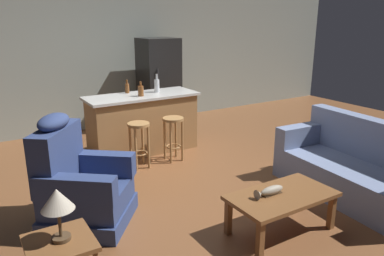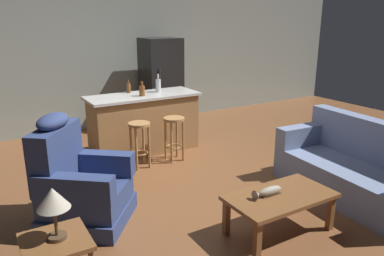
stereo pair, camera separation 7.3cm
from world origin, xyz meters
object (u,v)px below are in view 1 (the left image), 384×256
couch (355,169)px  recliner_near_lamp (80,186)px  end_table (61,252)px  table_lamp (57,202)px  bottle_wine_dark (141,91)px  coffee_table (282,199)px  bar_stool_right (173,131)px  refrigerator (159,83)px  bottle_tall_green (127,88)px  bottle_short_amber (157,85)px  kitchen_island (143,123)px  fish_figurine (269,191)px  bar_stool_left (139,137)px

couch → recliner_near_lamp: recliner_near_lamp is taller
recliner_near_lamp → end_table: 1.24m
table_lamp → bottle_wine_dark: size_ratio=1.78×
coffee_table → bar_stool_right: (0.04, 2.36, 0.11)m
bar_stool_right → recliner_near_lamp: bearing=-147.6°
refrigerator → bottle_tall_green: 1.43m
recliner_near_lamp → bottle_short_amber: size_ratio=4.02×
couch → kitchen_island: 3.25m
bottle_tall_green → bottle_wine_dark: bearing=-76.2°
end_table → bottle_wine_dark: bearing=55.4°
coffee_table → end_table: end_table is taller
couch → recliner_near_lamp: (-3.06, 1.12, 0.08)m
couch → end_table: size_ratio=3.49×
bar_stool_right → bottle_wine_dark: size_ratio=2.94×
end_table → kitchen_island: kitchen_island is taller
refrigerator → table_lamp: bearing=-125.1°
bar_stool_right → bottle_tall_green: bottle_tall_green is taller
kitchen_island → refrigerator: (0.91, 1.20, 0.40)m
couch → fish_figurine: bearing=7.1°
bottle_short_amber → bottle_wine_dark: bearing=-155.3°
bottle_tall_green → bar_stool_left: bearing=-103.0°
kitchen_island → bottle_wine_dark: size_ratio=7.79×
end_table → bar_stool_left: bar_stool_left is taller
couch → bottle_tall_green: bearing=-57.4°
kitchen_island → bottle_tall_green: bottle_tall_green is taller
couch → bottle_short_amber: bottle_short_amber is taller
coffee_table → kitchen_island: 2.99m
fish_figurine → couch: couch is taller
end_table → bottle_tall_green: bearing=59.7°
end_table → bottle_short_amber: size_ratio=1.88×
bar_stool_right → bottle_tall_green: size_ratio=3.14×
fish_figurine → end_table: end_table is taller
end_table → recliner_near_lamp: bearing=68.1°
end_table → bottle_short_amber: bearing=52.3°
couch → bar_stool_right: couch is taller
end_table → fish_figurine: bearing=-1.5°
fish_figurine → table_lamp: size_ratio=0.83×
recliner_near_lamp → table_lamp: bearing=-72.8°
refrigerator → bottle_short_amber: 1.30m
bar_stool_left → bar_stool_right: size_ratio=1.00×
kitchen_island → table_lamp: bearing=-124.2°
couch → bar_stool_right: 2.59m
end_table → refrigerator: bearing=54.7°
fish_figurine → bar_stool_left: bar_stool_left is taller
recliner_near_lamp → table_lamp: (-0.44, -1.14, 0.45)m
couch → end_table: couch is taller
refrigerator → coffee_table: bearing=-99.9°
bar_stool_left → bottle_wine_dark: (0.29, 0.53, 0.57)m
bar_stool_left → bottle_short_amber: (0.65, 0.70, 0.59)m
coffee_table → bottle_wine_dark: bottle_wine_dark is taller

